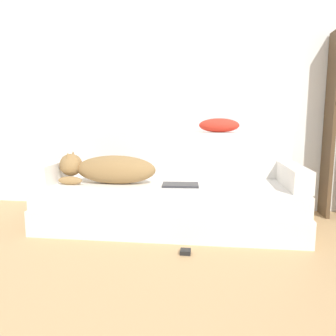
{
  "coord_description": "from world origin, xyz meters",
  "views": [
    {
      "loc": [
        0.51,
        -0.68,
        0.97
      ],
      "look_at": [
        0.16,
        2.06,
        0.54
      ],
      "focal_mm": 35.0,
      "sensor_mm": 36.0,
      "label": 1
    }
  ],
  "objects_px": {
    "laptop": "(180,185)",
    "throw_pillow": "(219,125)",
    "dog": "(107,169)",
    "couch": "(169,205)",
    "power_adapter": "(185,252)"
  },
  "relations": [
    {
      "from": "dog",
      "to": "laptop",
      "type": "height_order",
      "value": "dog"
    },
    {
      "from": "throw_pillow",
      "to": "power_adapter",
      "type": "height_order",
      "value": "throw_pillow"
    },
    {
      "from": "dog",
      "to": "laptop",
      "type": "xyz_separation_m",
      "value": [
        0.65,
        -0.03,
        -0.12
      ]
    },
    {
      "from": "dog",
      "to": "laptop",
      "type": "relative_size",
      "value": 2.72
    },
    {
      "from": "couch",
      "to": "throw_pillow",
      "type": "relative_size",
      "value": 5.84
    },
    {
      "from": "couch",
      "to": "laptop",
      "type": "xyz_separation_m",
      "value": [
        0.11,
        -0.11,
        0.21
      ]
    },
    {
      "from": "laptop",
      "to": "throw_pillow",
      "type": "bearing_deg",
      "value": 52.34
    },
    {
      "from": "dog",
      "to": "throw_pillow",
      "type": "distance_m",
      "value": 1.15
    },
    {
      "from": "couch",
      "to": "dog",
      "type": "height_order",
      "value": "dog"
    },
    {
      "from": "dog",
      "to": "power_adapter",
      "type": "xyz_separation_m",
      "value": [
        0.73,
        -0.52,
        -0.51
      ]
    },
    {
      "from": "laptop",
      "to": "throw_pillow",
      "type": "xyz_separation_m",
      "value": [
        0.33,
        0.5,
        0.49
      ]
    },
    {
      "from": "laptop",
      "to": "throw_pillow",
      "type": "relative_size",
      "value": 0.82
    },
    {
      "from": "couch",
      "to": "laptop",
      "type": "bearing_deg",
      "value": -45.49
    },
    {
      "from": "dog",
      "to": "throw_pillow",
      "type": "height_order",
      "value": "throw_pillow"
    },
    {
      "from": "couch",
      "to": "laptop",
      "type": "height_order",
      "value": "laptop"
    }
  ]
}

